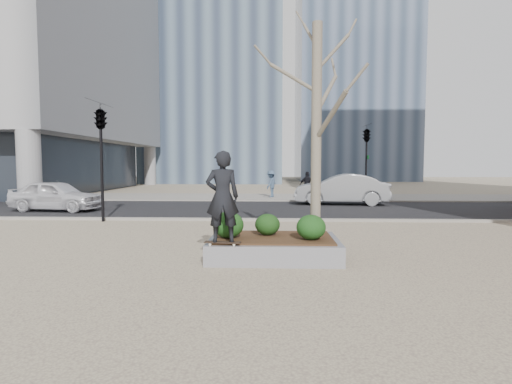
{
  "coord_description": "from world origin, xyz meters",
  "views": [
    {
      "loc": [
        0.97,
        -9.26,
        2.19
      ],
      "look_at": [
        0.5,
        2.0,
        1.4
      ],
      "focal_mm": 28.0,
      "sensor_mm": 36.0,
      "label": 1
    }
  ],
  "objects_px": {
    "police_car": "(56,196)",
    "planter": "(274,248)",
    "skateboard": "(223,243)",
    "skateboarder": "(222,197)"
  },
  "relations": [
    {
      "from": "police_car",
      "to": "planter",
      "type": "bearing_deg",
      "value": -124.21
    },
    {
      "from": "planter",
      "to": "skateboard",
      "type": "distance_m",
      "value": 1.4
    },
    {
      "from": "skateboard",
      "to": "skateboarder",
      "type": "height_order",
      "value": "skateboarder"
    },
    {
      "from": "skateboard",
      "to": "skateboarder",
      "type": "bearing_deg",
      "value": 0.0
    },
    {
      "from": "planter",
      "to": "skateboard",
      "type": "bearing_deg",
      "value": -142.89
    },
    {
      "from": "police_car",
      "to": "skateboarder",
      "type": "bearing_deg",
      "value": -130.09
    },
    {
      "from": "skateboard",
      "to": "skateboarder",
      "type": "distance_m",
      "value": 1.01
    },
    {
      "from": "skateboarder",
      "to": "skateboard",
      "type": "bearing_deg",
      "value": 180.0
    },
    {
      "from": "skateboard",
      "to": "planter",
      "type": "bearing_deg",
      "value": 41.38
    },
    {
      "from": "planter",
      "to": "skateboarder",
      "type": "distance_m",
      "value": 1.88
    }
  ]
}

